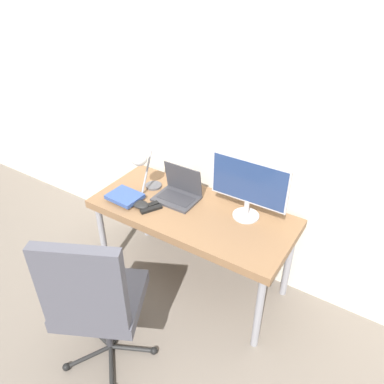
{
  "coord_description": "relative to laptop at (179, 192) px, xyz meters",
  "views": [
    {
      "loc": [
        1.17,
        -1.51,
        2.28
      ],
      "look_at": [
        0.02,
        0.3,
        0.89
      ],
      "focal_mm": 35.0,
      "sensor_mm": 36.0,
      "label": 1
    }
  ],
  "objects": [
    {
      "name": "media_remote",
      "position": [
        -0.11,
        -0.2,
        -0.04
      ],
      "size": [
        0.09,
        0.14,
        0.02
      ],
      "color": "black",
      "rests_on": "desk"
    },
    {
      "name": "monitor",
      "position": [
        0.53,
        0.07,
        0.2
      ],
      "size": [
        0.55,
        0.19,
        0.44
      ],
      "color": "#B7B7BC",
      "rests_on": "desk"
    },
    {
      "name": "office_chair",
      "position": [
        0.08,
        -0.98,
        -0.16
      ],
      "size": [
        0.65,
        0.64,
        1.08
      ],
      "color": "black",
      "rests_on": "ground_plane"
    },
    {
      "name": "laptop",
      "position": [
        0.0,
        0.0,
        0.0
      ],
      "size": [
        0.31,
        0.24,
        0.25
      ],
      "color": "#38383D",
      "rests_on": "desk"
    },
    {
      "name": "ground_plane",
      "position": [
        0.17,
        -0.41,
        -0.76
      ],
      "size": [
        12.0,
        12.0,
        0.0
      ],
      "primitive_type": "plane",
      "color": "#70665B"
    },
    {
      "name": "desk_lamp",
      "position": [
        -0.26,
        -0.09,
        0.22
      ],
      "size": [
        0.13,
        0.26,
        0.38
      ],
      "color": "#4C4C51",
      "rests_on": "desk"
    },
    {
      "name": "game_controller",
      "position": [
        -0.17,
        -0.24,
        -0.03
      ],
      "size": [
        0.14,
        0.1,
        0.04
      ],
      "color": "black",
      "rests_on": "desk"
    },
    {
      "name": "book_stack",
      "position": [
        -0.32,
        -0.24,
        -0.02
      ],
      "size": [
        0.25,
        0.2,
        0.05
      ],
      "color": "silver",
      "rests_on": "desk"
    },
    {
      "name": "wall_back",
      "position": [
        0.17,
        0.32,
        0.54
      ],
      "size": [
        8.0,
        0.05,
        2.6
      ],
      "color": "beige",
      "rests_on": "ground_plane"
    },
    {
      "name": "tv_remote",
      "position": [
        -0.08,
        -0.24,
        -0.04
      ],
      "size": [
        0.11,
        0.16,
        0.02
      ],
      "color": "black",
      "rests_on": "desk"
    },
    {
      "name": "desk",
      "position": [
        0.17,
        -0.08,
        -0.12
      ],
      "size": [
        1.48,
        0.66,
        0.71
      ],
      "color": "brown",
      "rests_on": "ground_plane"
    }
  ]
}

